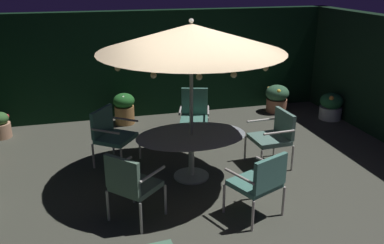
% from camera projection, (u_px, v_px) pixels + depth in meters
% --- Properties ---
extents(ground_plane, '(8.17, 7.38, 0.02)m').
position_uv_depth(ground_plane, '(206.00, 182.00, 6.53)').
color(ground_plane, '#404137').
extents(hedge_backdrop_rear, '(8.17, 0.30, 2.34)m').
position_uv_depth(hedge_backdrop_rear, '(162.00, 63.00, 9.33)').
color(hedge_backdrop_rear, black).
rests_on(hedge_backdrop_rear, ground_plane).
extents(patio_dining_table, '(1.74, 1.20, 0.73)m').
position_uv_depth(patio_dining_table, '(191.00, 142.00, 6.47)').
color(patio_dining_table, '#B4B5A7').
rests_on(patio_dining_table, ground_plane).
extents(patio_umbrella, '(2.76, 2.76, 2.51)m').
position_uv_depth(patio_umbrella, '(191.00, 38.00, 5.90)').
color(patio_umbrella, '#B2B2A3').
rests_on(patio_umbrella, ground_plane).
extents(patio_chair_north, '(0.80, 0.80, 0.97)m').
position_uv_depth(patio_chair_north, '(131.00, 182.00, 5.30)').
color(patio_chair_north, '#B3B4AA').
rests_on(patio_chair_north, ground_plane).
extents(patio_chair_northeast, '(0.79, 0.77, 0.94)m').
position_uv_depth(patio_chair_northeast, '(260.00, 180.00, 5.39)').
color(patio_chair_northeast, '#BAADA6').
rests_on(patio_chair_northeast, ground_plane).
extents(patio_chair_east, '(0.64, 0.68, 0.95)m').
position_uv_depth(patio_chair_east, '(275.00, 134.00, 6.91)').
color(patio_chair_east, '#B7AFA7').
rests_on(patio_chair_east, ground_plane).
extents(patio_chair_southeast, '(0.70, 0.70, 1.04)m').
position_uv_depth(patio_chair_southeast, '(194.00, 113.00, 7.86)').
color(patio_chair_southeast, '#B7AFAC').
rests_on(patio_chair_southeast, ground_plane).
extents(patio_chair_south, '(0.84, 0.86, 0.96)m').
position_uv_depth(patio_chair_south, '(111.00, 132.00, 6.99)').
color(patio_chair_south, '#BBAEAD').
rests_on(patio_chair_south, ground_plane).
extents(potted_plant_back_center, '(0.54, 0.54, 0.64)m').
position_uv_depth(potted_plant_back_center, '(277.00, 98.00, 9.65)').
color(potted_plant_back_center, '#AF6C4F').
rests_on(potted_plant_back_center, ground_plane).
extents(potted_plant_right_far, '(0.46, 0.46, 0.68)m').
position_uv_depth(potted_plant_right_far, '(124.00, 108.00, 8.89)').
color(potted_plant_right_far, '#9F6F3D').
rests_on(potted_plant_right_far, ground_plane).
extents(potted_plant_front_corner, '(0.40, 0.40, 0.52)m').
position_uv_depth(potted_plant_front_corner, '(0.00, 125.00, 8.17)').
color(potted_plant_front_corner, tan).
rests_on(potted_plant_front_corner, ground_plane).
extents(potted_plant_right_near, '(0.50, 0.50, 0.59)m').
position_uv_depth(potted_plant_right_near, '(331.00, 106.00, 9.19)').
color(potted_plant_right_near, silver).
rests_on(potted_plant_right_near, ground_plane).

